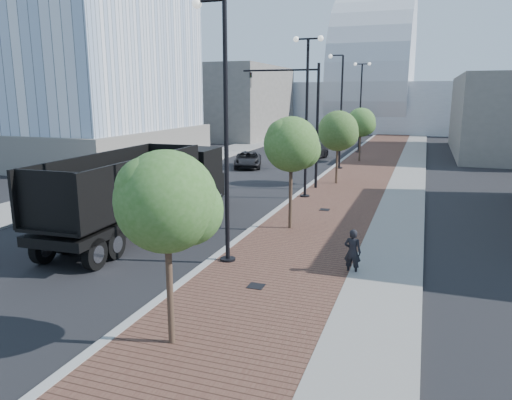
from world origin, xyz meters
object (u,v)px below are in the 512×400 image
(dump_truck, at_px, (165,188))
(dark_car_mid, at_px, (248,160))
(white_sedan, at_px, (184,208))
(pedestrian, at_px, (353,252))

(dump_truck, height_order, dark_car_mid, dump_truck)
(white_sedan, xyz_separation_m, pedestrian, (8.80, -4.50, 0.16))
(dark_car_mid, bearing_deg, pedestrian, -79.30)
(dump_truck, bearing_deg, dark_car_mid, 94.18)
(white_sedan, relative_size, pedestrian, 2.44)
(dump_truck, bearing_deg, pedestrian, -28.33)
(dark_car_mid, bearing_deg, dump_truck, -101.17)
(dark_car_mid, bearing_deg, white_sedan, -97.36)
(dump_truck, bearing_deg, white_sedan, -20.58)
(dump_truck, distance_m, white_sedan, 1.59)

